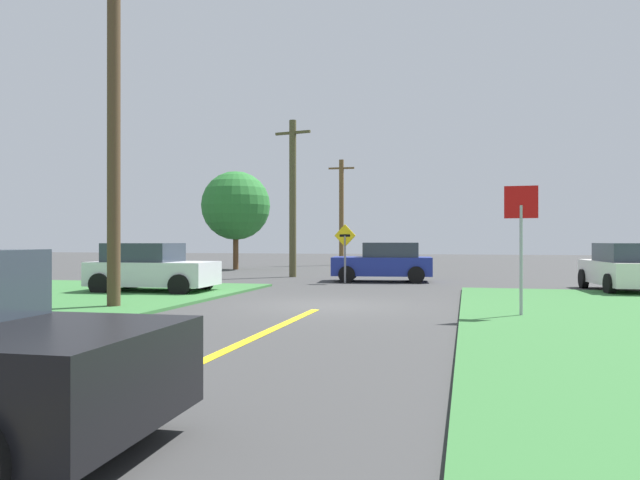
# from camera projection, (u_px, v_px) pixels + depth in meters

# --- Properties ---
(ground_plane) EXTENTS (120.00, 120.00, 0.00)m
(ground_plane) POSITION_uv_depth(u_px,v_px,m) (325.00, 306.00, 15.57)
(ground_plane) COLOR #3C3C3C
(lane_stripe_center) EXTENTS (0.20, 14.00, 0.01)m
(lane_stripe_center) POSITION_uv_depth(u_px,v_px,m) (184.00, 370.00, 7.80)
(lane_stripe_center) COLOR yellow
(lane_stripe_center) RESTS_ON ground
(stop_sign) EXTENTS (0.71, 0.07, 2.90)m
(stop_sign) POSITION_uv_depth(u_px,v_px,m) (521.00, 226.00, 12.96)
(stop_sign) COLOR #9EA0A8
(stop_sign) RESTS_ON ground
(parked_car_near_building) EXTENTS (4.00, 2.26, 1.62)m
(parked_car_near_building) POSITION_uv_depth(u_px,v_px,m) (151.00, 268.00, 19.27)
(parked_car_near_building) COLOR silver
(parked_car_near_building) RESTS_ON ground
(car_approaching_junction) EXTENTS (4.26, 2.47, 1.62)m
(car_approaching_junction) POSITION_uv_depth(u_px,v_px,m) (384.00, 262.00, 24.72)
(car_approaching_junction) COLOR navy
(car_approaching_junction) RESTS_ON ground
(car_on_crossroad) EXTENTS (2.30, 4.44, 1.62)m
(car_on_crossroad) POSITION_uv_depth(u_px,v_px,m) (626.00, 268.00, 19.57)
(car_on_crossroad) COLOR white
(car_on_crossroad) RESTS_ON ground
(utility_pole_near) EXTENTS (1.79, 0.42, 9.12)m
(utility_pole_near) POSITION_uv_depth(u_px,v_px,m) (114.00, 122.00, 14.79)
(utility_pole_near) COLOR #4C3825
(utility_pole_near) RESTS_ON ground
(utility_pole_mid) EXTENTS (1.79, 0.45, 7.35)m
(utility_pole_mid) POSITION_uv_depth(u_px,v_px,m) (293.00, 197.00, 27.88)
(utility_pole_mid) COLOR #4D492B
(utility_pole_mid) RESTS_ON ground
(utility_pole_far) EXTENTS (1.80, 0.32, 7.31)m
(utility_pole_far) POSITION_uv_depth(u_px,v_px,m) (341.00, 211.00, 41.25)
(utility_pole_far) COLOR brown
(utility_pole_far) RESTS_ON ground
(direction_sign) EXTENTS (0.90, 0.19, 2.36)m
(direction_sign) POSITION_uv_depth(u_px,v_px,m) (345.00, 247.00, 23.67)
(direction_sign) COLOR slate
(direction_sign) RESTS_ON ground
(oak_tree_left) EXTENTS (4.06, 4.06, 5.80)m
(oak_tree_left) POSITION_uv_depth(u_px,v_px,m) (236.00, 206.00, 35.17)
(oak_tree_left) COLOR brown
(oak_tree_left) RESTS_ON ground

